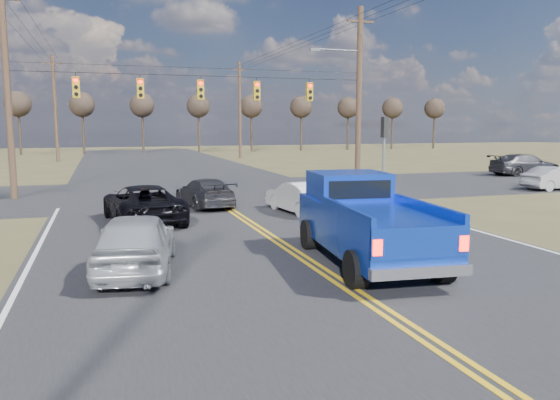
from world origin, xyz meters
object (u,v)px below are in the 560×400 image
object	(u,v)px
white_car_queue	(300,197)
dgrey_car_queue	(205,193)
pickup_truck	(366,221)
black_suv	(143,204)
cross_car_east_near	(556,178)
cross_car_east_far	(525,165)
silver_suv	(136,242)

from	to	relation	value
white_car_queue	dgrey_car_queue	world-z (taller)	white_car_queue
pickup_truck	black_suv	world-z (taller)	pickup_truck
cross_car_east_near	cross_car_east_far	distance (m)	8.85
black_suv	cross_car_east_near	distance (m)	22.33
silver_suv	cross_car_east_near	distance (m)	24.88
black_suv	cross_car_east_far	distance (m)	28.88
pickup_truck	cross_car_east_far	distance (m)	28.56
black_suv	pickup_truck	bearing A→B (deg)	116.12
black_suv	white_car_queue	xyz separation A→B (m)	(6.16, 0.34, -0.05)
silver_suv	cross_car_east_far	bearing A→B (deg)	-137.73
pickup_truck	silver_suv	size ratio (longest dim) A/B	1.41
cross_car_east_far	dgrey_car_queue	bearing A→B (deg)	107.96
cross_car_east_near	cross_car_east_far	xyz separation A→B (m)	(4.70, 7.50, 0.11)
black_suv	silver_suv	bearing A→B (deg)	77.58
silver_suv	cross_car_east_far	size ratio (longest dim) A/B	0.85
dgrey_car_queue	cross_car_east_far	xyz separation A→B (m)	(23.95, 7.70, 0.13)
white_car_queue	cross_car_east_far	size ratio (longest dim) A/B	0.76
dgrey_car_queue	black_suv	bearing A→B (deg)	40.86
silver_suv	black_suv	size ratio (longest dim) A/B	0.87
white_car_queue	cross_car_east_far	bearing A→B (deg)	-160.66
dgrey_car_queue	pickup_truck	bearing A→B (deg)	94.28
pickup_truck	silver_suv	xyz separation A→B (m)	(-5.65, 0.85, -0.34)
cross_car_east_near	pickup_truck	bearing A→B (deg)	117.58
dgrey_car_queue	cross_car_east_far	world-z (taller)	cross_car_east_far
cross_car_east_near	cross_car_east_far	size ratio (longest dim) A/B	0.75
dgrey_car_queue	cross_car_east_near	world-z (taller)	cross_car_east_near
cross_car_east_near	cross_car_east_far	world-z (taller)	cross_car_east_far
black_suv	cross_car_east_near	world-z (taller)	black_suv
pickup_truck	white_car_queue	xyz separation A→B (m)	(1.14, 8.01, -0.44)
silver_suv	white_car_queue	bearing A→B (deg)	-124.03
cross_car_east_far	pickup_truck	bearing A→B (deg)	130.52
cross_car_east_near	cross_car_east_far	bearing A→B (deg)	-37.31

